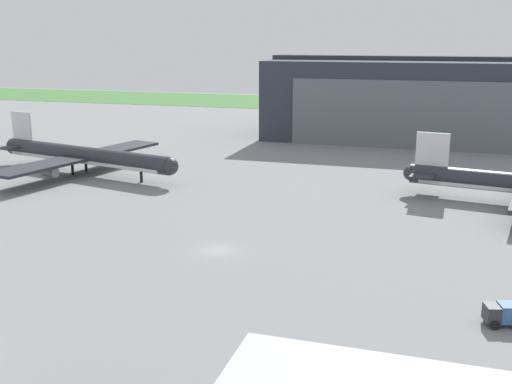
# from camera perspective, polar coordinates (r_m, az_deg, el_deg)

# --- Properties ---
(ground_plane) EXTENTS (440.00, 440.00, 0.00)m
(ground_plane) POSITION_cam_1_polar(r_m,az_deg,el_deg) (79.97, -3.63, -5.55)
(ground_plane) COLOR slate
(grass_field_strip) EXTENTS (440.00, 56.00, 0.08)m
(grass_field_strip) POSITION_cam_1_polar(r_m,az_deg,el_deg) (259.80, 11.22, 8.07)
(grass_field_strip) COLOR #407237
(grass_field_strip) RESTS_ON ground_plane
(maintenance_hangar) EXTENTS (78.07, 35.03, 22.56)m
(maintenance_hangar) POSITION_cam_1_polar(r_m,az_deg,el_deg) (173.18, 14.59, 8.47)
(maintenance_hangar) COLOR #2D333D
(maintenance_hangar) RESTS_ON ground_plane
(airliner_far_left) EXTENTS (45.79, 41.71, 11.75)m
(airliner_far_left) POSITION_cam_1_polar(r_m,az_deg,el_deg) (128.66, -15.97, 3.31)
(airliner_far_left) COLOR #282B33
(airliner_far_left) RESTS_ON ground_plane
(pushback_tractor) EXTENTS (4.03, 3.07, 2.21)m
(pushback_tractor) POSITION_cam_1_polar(r_m,az_deg,el_deg) (64.36, 22.42, -10.56)
(pushback_tractor) COLOR #2D2D33
(pushback_tractor) RESTS_ON ground_plane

